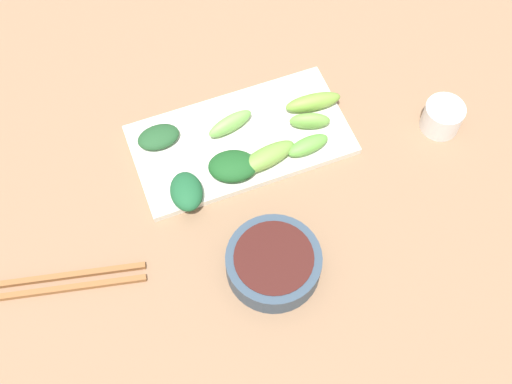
{
  "coord_description": "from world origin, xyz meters",
  "views": [
    {
      "loc": [
        -0.44,
        0.17,
        0.84
      ],
      "look_at": [
        -0.04,
        0.02,
        0.05
      ],
      "focal_mm": 45.49,
      "sensor_mm": 36.0,
      "label": 1
    }
  ],
  "objects_px": {
    "tea_cup": "(442,117)",
    "chopsticks": "(60,283)",
    "serving_plate": "(240,140)",
    "sauce_bowl": "(274,262)"
  },
  "relations": [
    {
      "from": "tea_cup",
      "to": "chopsticks",
      "type": "bearing_deg",
      "value": 94.38
    },
    {
      "from": "serving_plate",
      "to": "tea_cup",
      "type": "height_order",
      "value": "tea_cup"
    },
    {
      "from": "sauce_bowl",
      "to": "chopsticks",
      "type": "relative_size",
      "value": 0.56
    },
    {
      "from": "serving_plate",
      "to": "tea_cup",
      "type": "xyz_separation_m",
      "value": [
        -0.08,
        -0.29,
        0.02
      ]
    },
    {
      "from": "sauce_bowl",
      "to": "chopsticks",
      "type": "height_order",
      "value": "sauce_bowl"
    },
    {
      "from": "chopsticks",
      "to": "tea_cup",
      "type": "xyz_separation_m",
      "value": [
        0.05,
        -0.6,
        0.02
      ]
    },
    {
      "from": "chopsticks",
      "to": "tea_cup",
      "type": "relative_size",
      "value": 3.88
    },
    {
      "from": "serving_plate",
      "to": "tea_cup",
      "type": "distance_m",
      "value": 0.3
    },
    {
      "from": "serving_plate",
      "to": "chopsticks",
      "type": "xyz_separation_m",
      "value": [
        -0.13,
        0.3,
        -0.0
      ]
    },
    {
      "from": "sauce_bowl",
      "to": "chopsticks",
      "type": "xyz_separation_m",
      "value": [
        0.08,
        0.27,
        -0.02
      ]
    }
  ]
}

